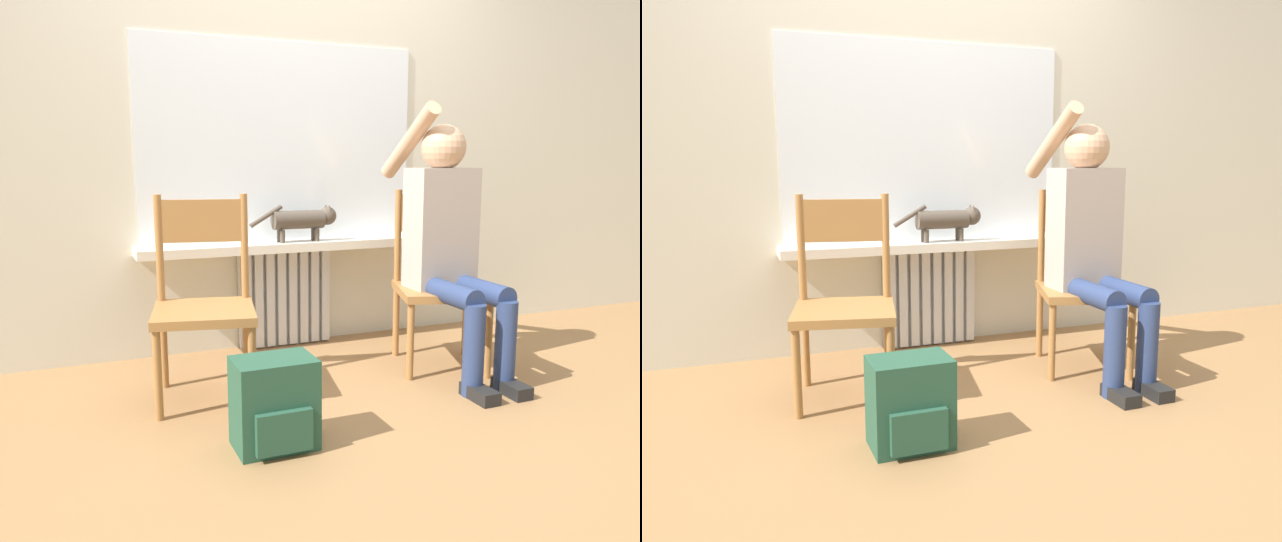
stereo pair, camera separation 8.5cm
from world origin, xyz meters
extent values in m
plane|color=olive|center=(0.00, 0.00, 0.00)|extent=(12.00, 12.00, 0.00)
cube|color=beige|center=(0.00, 1.23, 1.35)|extent=(7.00, 0.06, 2.70)
cube|color=silver|center=(0.00, 1.16, 0.29)|extent=(0.55, 0.05, 0.58)
cube|color=silver|center=(-0.24, 1.12, 0.29)|extent=(0.05, 0.03, 0.55)
cube|color=silver|center=(-0.17, 1.12, 0.29)|extent=(0.05, 0.03, 0.55)
cube|color=silver|center=(-0.10, 1.12, 0.29)|extent=(0.05, 0.03, 0.55)
cube|color=silver|center=(-0.03, 1.12, 0.29)|extent=(0.05, 0.03, 0.55)
cube|color=silver|center=(0.03, 1.12, 0.29)|extent=(0.05, 0.03, 0.55)
cube|color=silver|center=(0.10, 1.12, 0.29)|extent=(0.05, 0.03, 0.55)
cube|color=silver|center=(0.17, 1.12, 0.29)|extent=(0.05, 0.03, 0.55)
cube|color=silver|center=(0.24, 1.12, 0.29)|extent=(0.05, 0.03, 0.55)
cube|color=white|center=(0.00, 1.09, 0.60)|extent=(1.70, 0.23, 0.05)
cube|color=white|center=(0.00, 1.20, 1.18)|extent=(1.63, 0.01, 1.11)
cube|color=#9E6B38|center=(-0.62, 0.46, 0.41)|extent=(0.53, 0.53, 0.04)
cylinder|color=#9E6B38|center=(-0.86, 0.31, 0.20)|extent=(0.04, 0.04, 0.39)
cylinder|color=#9E6B38|center=(-0.47, 0.23, 0.20)|extent=(0.04, 0.04, 0.39)
cylinder|color=#9E6B38|center=(-0.78, 0.70, 0.20)|extent=(0.04, 0.04, 0.39)
cylinder|color=#9E6B38|center=(-0.39, 0.61, 0.20)|extent=(0.04, 0.04, 0.39)
cylinder|color=#9E6B38|center=(-0.78, 0.70, 0.68)|extent=(0.04, 0.04, 0.50)
cylinder|color=#9E6B38|center=(-0.39, 0.61, 0.68)|extent=(0.04, 0.04, 0.50)
cube|color=#9E6B38|center=(-0.58, 0.65, 0.80)|extent=(0.40, 0.11, 0.20)
cube|color=#9E6B38|center=(0.62, 0.46, 0.41)|extent=(0.56, 0.56, 0.04)
cylinder|color=#9E6B38|center=(0.37, 0.34, 0.20)|extent=(0.04, 0.04, 0.39)
cylinder|color=#9E6B38|center=(0.75, 0.21, 0.20)|extent=(0.04, 0.04, 0.39)
cylinder|color=#9E6B38|center=(0.50, 0.71, 0.20)|extent=(0.04, 0.04, 0.39)
cylinder|color=#9E6B38|center=(0.87, 0.58, 0.20)|extent=(0.04, 0.04, 0.39)
cylinder|color=#9E6B38|center=(0.50, 0.71, 0.68)|extent=(0.04, 0.04, 0.50)
cylinder|color=#9E6B38|center=(0.87, 0.58, 0.68)|extent=(0.04, 0.04, 0.50)
cube|color=#9E6B38|center=(0.69, 0.65, 0.80)|extent=(0.39, 0.15, 0.20)
cylinder|color=navy|center=(0.53, 0.26, 0.45)|extent=(0.11, 0.44, 0.11)
cylinder|color=navy|center=(0.71, 0.26, 0.45)|extent=(0.11, 0.44, 0.11)
cylinder|color=navy|center=(0.53, 0.04, 0.22)|extent=(0.10, 0.10, 0.43)
cylinder|color=navy|center=(0.71, 0.04, 0.22)|extent=(0.10, 0.10, 0.43)
cube|color=black|center=(0.53, -0.02, 0.03)|extent=(0.09, 0.20, 0.06)
cube|color=black|center=(0.71, -0.02, 0.03)|extent=(0.09, 0.20, 0.06)
cube|color=#AD9E93|center=(0.62, 0.48, 0.74)|extent=(0.34, 0.20, 0.61)
sphere|color=tan|center=(0.62, 0.48, 1.15)|extent=(0.23, 0.23, 0.23)
cylinder|color=tan|center=(0.50, 0.62, 1.18)|extent=(0.08, 0.50, 0.38)
cylinder|color=#AD9E93|center=(0.78, 0.44, 0.71)|extent=(0.08, 0.08, 0.49)
cylinder|color=#4C4238|center=(0.05, 1.05, 0.75)|extent=(0.30, 0.10, 0.10)
sphere|color=#4C4238|center=(0.23, 1.05, 0.77)|extent=(0.10, 0.10, 0.10)
cone|color=#4C4238|center=(0.23, 1.03, 0.82)|extent=(0.04, 0.04, 0.04)
cone|color=#4C4238|center=(0.23, 1.08, 0.82)|extent=(0.04, 0.04, 0.04)
cylinder|color=#4C4238|center=(0.15, 1.03, 0.66)|extent=(0.03, 0.03, 0.07)
cylinder|color=#4C4238|center=(0.15, 1.08, 0.66)|extent=(0.03, 0.03, 0.07)
cylinder|color=#4C4238|center=(-0.06, 1.03, 0.66)|extent=(0.03, 0.03, 0.07)
cylinder|color=#4C4238|center=(-0.06, 1.08, 0.66)|extent=(0.03, 0.03, 0.07)
cylinder|color=#4C4238|center=(-0.14, 1.05, 0.78)|extent=(0.19, 0.03, 0.13)
cube|color=#234C38|center=(-0.48, -0.11, 0.18)|extent=(0.31, 0.21, 0.35)
cube|color=#234C38|center=(-0.48, -0.23, 0.11)|extent=(0.21, 0.03, 0.16)
camera|label=1|loc=(-1.17, -2.25, 1.08)|focal=35.00mm
camera|label=2|loc=(-1.09, -2.28, 1.08)|focal=35.00mm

